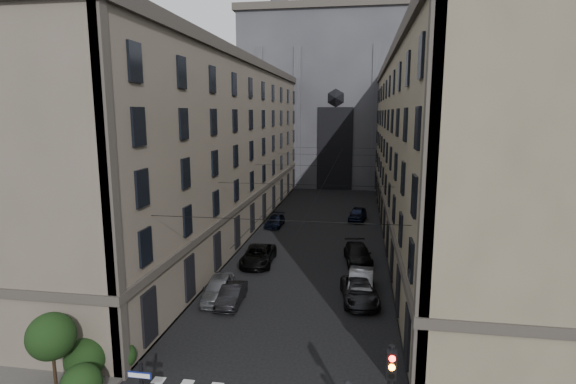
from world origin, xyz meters
The scene contains 15 objects.
sidewalk_left centered at (-10.50, 36.00, 0.07)m, with size 7.00×80.00×0.15m, color #383533.
sidewalk_right centered at (10.50, 36.00, 0.07)m, with size 7.00×80.00×0.15m, color #383533.
building_left centered at (-13.44, 36.00, 9.34)m, with size 13.60×60.60×18.85m.
building_right centered at (13.44, 36.00, 9.34)m, with size 13.60×60.60×18.85m.
gothic_tower centered at (0.00, 74.96, 17.80)m, with size 35.00×23.00×58.00m.
shrub_cluster centered at (-8.72, 5.01, 1.80)m, with size 3.90×4.40×3.90m.
tram_wires centered at (0.00, 35.63, 7.25)m, with size 14.00×60.00×0.43m.
car_left_near centered at (-5.35, 16.29, 0.82)m, with size 1.93×4.81×1.64m, color gray.
car_left_midnear centered at (-4.20, 15.60, 0.67)m, with size 1.43×4.09×1.35m, color black.
car_left_midfar centered at (-4.25, 24.10, 0.78)m, with size 2.58×5.59×1.55m, color black.
car_left_far centered at (-5.30, 37.42, 0.64)m, with size 1.78×4.38×1.27m, color black.
car_right_near centered at (4.65, 19.19, 0.82)m, with size 1.74×4.98×1.64m, color gray.
car_right_midnear centered at (4.56, 17.50, 0.73)m, with size 2.42×5.26×1.46m, color black.
car_right_midfar centered at (4.36, 25.88, 0.78)m, with size 2.19×5.39×1.56m, color black.
car_right_far centered at (4.20, 41.85, 0.80)m, with size 1.88×4.68×1.59m, color black.
Camera 1 is at (4.35, -12.69, 13.12)m, focal length 28.00 mm.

